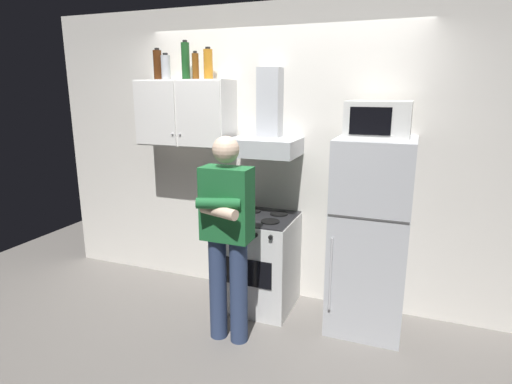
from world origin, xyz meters
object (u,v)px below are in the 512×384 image
at_px(range_hood, 266,132).
at_px(microwave, 378,120).
at_px(refrigerator, 370,236).
at_px(bottle_rum_dark, 158,65).
at_px(person_standing, 227,233).
at_px(bottle_liquor_amber, 208,64).
at_px(bottle_wine_green, 186,61).
at_px(bottle_canister_steel, 166,67).
at_px(stove_oven, 261,261).
at_px(bottle_beer_brown, 195,66).
at_px(upper_cabinet, 186,113).

xyz_separation_m(range_hood, microwave, (0.95, -0.11, 0.14)).
distance_m(refrigerator, microwave, 0.94).
bearing_deg(refrigerator, bottle_rum_dark, 176.54).
relative_size(microwave, person_standing, 0.29).
bearing_deg(refrigerator, bottle_liquor_amber, 174.16).
xyz_separation_m(refrigerator, microwave, (-0.00, 0.02, 0.94)).
relative_size(bottle_liquor_amber, bottle_rum_dark, 0.99).
relative_size(bottle_rum_dark, bottle_wine_green, 0.82).
distance_m(bottle_rum_dark, bottle_canister_steel, 0.11).
relative_size(stove_oven, person_standing, 0.53).
bearing_deg(bottle_liquor_amber, bottle_beer_brown, -169.29).
xyz_separation_m(range_hood, bottle_canister_steel, (-0.97, -0.03, 0.56)).
height_order(refrigerator, bottle_canister_steel, bottle_canister_steel).
xyz_separation_m(upper_cabinet, range_hood, (0.80, 0.00, -0.15)).
relative_size(microwave, bottle_beer_brown, 1.95).
xyz_separation_m(stove_oven, bottle_beer_brown, (-0.68, 0.13, 1.73)).
height_order(range_hood, bottle_wine_green, bottle_wine_green).
height_order(bottle_rum_dark, bottle_canister_steel, bottle_rum_dark).
relative_size(range_hood, bottle_beer_brown, 3.05).
bearing_deg(person_standing, bottle_canister_steel, 142.75).
height_order(bottle_rum_dark, bottle_beer_brown, bottle_rum_dark).
bearing_deg(range_hood, microwave, -6.46).
bearing_deg(bottle_wine_green, bottle_rum_dark, -174.22).
relative_size(bottle_rum_dark, bottle_beer_brown, 1.15).
bearing_deg(person_standing, refrigerator, 31.23).
height_order(range_hood, bottle_liquor_amber, bottle_liquor_amber).
relative_size(stove_oven, bottle_canister_steel, 3.74).
bearing_deg(stove_oven, bottle_beer_brown, 168.92).
bearing_deg(microwave, stove_oven, -178.85).
xyz_separation_m(bottle_beer_brown, bottle_wine_green, (-0.11, 0.02, 0.05)).
bearing_deg(refrigerator, person_standing, -148.77).
xyz_separation_m(refrigerator, bottle_wine_green, (-1.74, 0.15, 1.41)).
height_order(upper_cabinet, bottle_liquor_amber, bottle_liquor_amber).
bearing_deg(bottle_wine_green, refrigerator, -4.95).
xyz_separation_m(bottle_liquor_amber, bottle_beer_brown, (-0.12, -0.02, -0.02)).
distance_m(microwave, bottle_wine_green, 1.81).
distance_m(upper_cabinet, bottle_wine_green, 0.47).
xyz_separation_m(upper_cabinet, stove_oven, (0.80, -0.13, -1.32)).
distance_m(upper_cabinet, refrigerator, 2.00).
height_order(stove_oven, bottle_liquor_amber, bottle_liquor_amber).
relative_size(stove_oven, bottle_wine_green, 2.55).
relative_size(upper_cabinet, bottle_rum_dark, 3.19).
distance_m(bottle_liquor_amber, bottle_beer_brown, 0.12).
distance_m(person_standing, bottle_wine_green, 1.69).
height_order(upper_cabinet, bottle_beer_brown, bottle_beer_brown).
bearing_deg(person_standing, range_hood, 86.09).
bearing_deg(upper_cabinet, refrigerator, -4.07).
xyz_separation_m(stove_oven, bottle_rum_dark, (-1.07, 0.12, 1.75)).
distance_m(stove_oven, person_standing, 0.77).
bearing_deg(stove_oven, upper_cabinet, 171.10).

